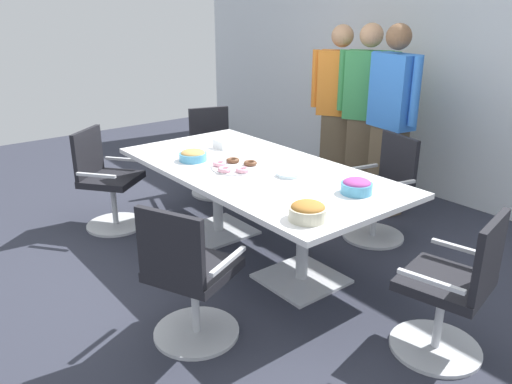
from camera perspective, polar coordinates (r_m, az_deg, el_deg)
ground_plane at (r=4.26m, az=-0.00°, el=-7.01°), size 10.00×10.00×0.01m
back_wall at (r=5.62m, az=20.11°, el=13.57°), size 8.00×0.10×2.80m
conference_table at (r=4.00m, az=-0.00°, el=1.01°), size 2.40×1.20×0.75m
office_chair_0 at (r=3.15m, az=21.28°, el=-10.64°), size 0.64×0.64×0.91m
office_chair_1 at (r=4.54m, az=13.94°, el=-0.17°), size 0.65×0.65×0.91m
office_chair_2 at (r=5.51m, az=-4.76°, el=4.03°), size 0.68×0.68×0.91m
office_chair_3 at (r=4.82m, az=-16.47°, el=0.81°), size 0.76×0.76×0.91m
office_chair_4 at (r=3.09m, az=-7.58°, el=-9.96°), size 0.71×0.71×0.91m
person_standing_0 at (r=5.55m, az=9.29°, el=9.45°), size 0.56×0.41×1.77m
person_standing_1 at (r=5.34m, az=12.28°, el=8.97°), size 0.58×0.39×1.79m
person_standing_2 at (r=4.98m, az=14.99°, el=8.02°), size 0.61×0.29×1.80m
snack_bowl_cookies at (r=4.18m, az=-7.13°, el=4.14°), size 0.23×0.23×0.09m
snack_bowl_pretzels at (r=3.02m, az=5.86°, el=-2.12°), size 0.23×0.23×0.12m
snack_bowl_candy_mix at (r=3.49m, az=11.28°, el=0.67°), size 0.21×0.21×0.11m
donut_platter at (r=3.95m, az=-2.45°, el=2.90°), size 0.36×0.36×0.04m
plate_stack at (r=3.78m, az=3.71°, el=2.03°), size 0.19×0.19×0.03m
napkin_pile at (r=4.53m, az=-3.51°, el=5.49°), size 0.16×0.16×0.08m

